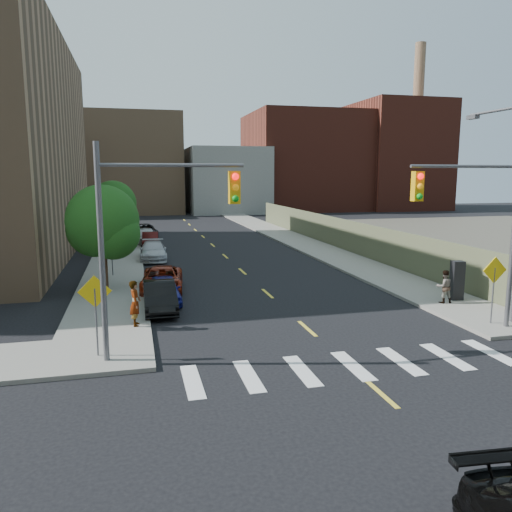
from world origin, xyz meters
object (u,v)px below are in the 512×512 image
parked_car_black (160,297)px  parked_car_maroon (150,240)px  parked_car_red (162,279)px  parked_car_silver (153,251)px  pedestrian_east (444,287)px  parked_car_white (146,236)px  pedestrian_west (135,303)px  parked_car_blue (164,290)px  payphone (457,280)px  parked_car_grey (145,231)px

parked_car_black → parked_car_maroon: bearing=89.1°
parked_car_red → parked_car_maroon: (-0.01, 16.36, -0.01)m
parked_car_silver → pedestrian_east: bearing=-50.0°
parked_car_white → pedestrian_west: bearing=-94.0°
parked_car_blue → parked_car_silver: size_ratio=0.81×
pedestrian_west → parked_car_silver: bearing=-4.6°
parked_car_white → parked_car_black: bearing=-91.6°
parked_car_blue → payphone: payphone is taller
parked_car_red → pedestrian_west: size_ratio=2.50×
parked_car_white → parked_car_grey: (0.00, 4.44, -0.06)m
parked_car_black → parked_car_grey: (0.00, 26.59, -0.00)m
parked_car_black → payphone: size_ratio=2.15×
parked_car_black → parked_car_silver: parked_car_black is taller
parked_car_red → parked_car_black: bearing=-88.9°
payphone → parked_car_white: bearing=127.4°
parked_car_white → parked_car_grey: 4.44m
parked_car_silver → parked_car_grey: size_ratio=0.96×
parked_car_black → parked_car_white: bearing=90.0°
parked_car_silver → parked_car_maroon: bearing=91.5°
parked_car_silver → parked_car_grey: 13.00m
parked_car_maroon → parked_car_white: bearing=101.0°
parked_car_blue → pedestrian_west: pedestrian_west is taller
parked_car_silver → pedestrian_west: pedestrian_west is taller
parked_car_black → pedestrian_east: (12.77, -2.27, 0.26)m
parked_car_maroon → pedestrian_east: pedestrian_east is taller
parked_car_white → parked_car_grey: parked_car_white is taller
parked_car_blue → parked_car_maroon: size_ratio=0.98×
parked_car_grey → parked_car_red: bearing=-94.2°
parked_car_grey → pedestrian_east: pedestrian_east is taller
parked_car_red → parked_car_maroon: parked_car_red is taller
parked_car_silver → payphone: bearing=-47.2°
parked_car_silver → payphone: size_ratio=2.43×
parked_car_blue → parked_car_red: size_ratio=0.81×
pedestrian_west → pedestrian_east: size_ratio=1.18×
parked_car_black → payphone: bearing=-7.8°
parked_car_blue → pedestrian_east: 13.04m
parked_car_red → pedestrian_east: 13.87m
parked_car_black → parked_car_red: (0.32, 3.84, -0.03)m
parked_car_black → parked_car_silver: 13.59m
parked_car_maroon → parked_car_grey: parked_car_grey is taller
parked_car_red → parked_car_white: (-0.32, 18.32, 0.09)m
parked_car_grey → payphone: bearing=-69.3°
parked_car_silver → parked_car_maroon: parked_car_silver is taller
parked_car_black → pedestrian_east: 12.97m
parked_car_blue → parked_car_grey: 25.14m
parked_car_grey → pedestrian_west: pedestrian_west is taller
parked_car_white → payphone: payphone is taller
parked_car_black → parked_car_silver: size_ratio=0.88×
parked_car_blue → parked_car_red: parked_car_red is taller
parked_car_maroon → pedestrian_west: bearing=-91.2°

